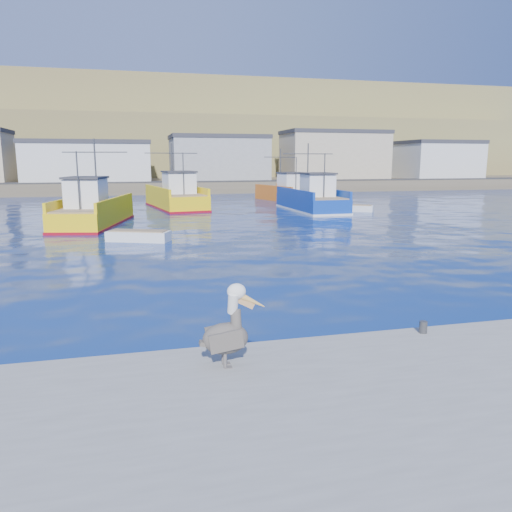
# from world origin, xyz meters

# --- Properties ---
(ground) EXTENTS (260.00, 260.00, 0.00)m
(ground) POSITION_xyz_m (0.00, 0.00, 0.00)
(ground) COLOR #071055
(ground) RESTS_ON ground
(dock) EXTENTS (70.00, 12.00, 0.50)m
(dock) POSITION_xyz_m (0.00, -9.00, 0.25)
(dock) COLOR gray
(dock) RESTS_ON ground
(dock_bollards) EXTENTS (36.20, 0.20, 0.30)m
(dock_bollards) POSITION_xyz_m (0.60, -3.40, 0.65)
(dock_bollards) COLOR #4C4C4C
(dock_bollards) RESTS_ON dock
(far_shore) EXTENTS (200.00, 81.00, 24.00)m
(far_shore) POSITION_xyz_m (0.00, 109.20, 8.98)
(far_shore) COLOR brown
(far_shore) RESTS_ON ground
(trawler_yellow_a) EXTENTS (5.80, 11.13, 6.43)m
(trawler_yellow_a) POSITION_xyz_m (-6.76, 24.67, 1.00)
(trawler_yellow_a) COLOR yellow
(trawler_yellow_a) RESTS_ON ground
(trawler_yellow_b) EXTENTS (5.72, 11.97, 6.54)m
(trawler_yellow_b) POSITION_xyz_m (0.44, 36.94, 1.05)
(trawler_yellow_b) COLOR yellow
(trawler_yellow_b) RESTS_ON ground
(trawler_blue) EXTENTS (5.14, 10.76, 6.44)m
(trawler_blue) POSITION_xyz_m (12.83, 31.14, 1.01)
(trawler_blue) COLOR #0F3799
(trawler_blue) RESTS_ON ground
(boat_orange) EXTENTS (5.30, 9.17, 6.12)m
(boat_orange) POSITION_xyz_m (13.94, 43.31, 1.05)
(boat_orange) COLOR orange
(boat_orange) RESTS_ON ground
(skiff_mid) EXTENTS (3.90, 2.63, 0.80)m
(skiff_mid) POSITION_xyz_m (-3.64, 16.31, 0.26)
(skiff_mid) COLOR silver
(skiff_mid) RESTS_ON ground
(skiff_far) EXTENTS (1.96, 3.79, 0.78)m
(skiff_far) POSITION_xyz_m (19.51, 41.36, 0.25)
(skiff_far) COLOR silver
(skiff_far) RESTS_ON ground
(skiff_extra) EXTENTS (3.65, 2.92, 0.77)m
(skiff_extra) POSITION_xyz_m (16.49, 29.60, 0.25)
(skiff_extra) COLOR silver
(skiff_extra) RESTS_ON ground
(pelican) EXTENTS (1.43, 0.59, 1.77)m
(pelican) POSITION_xyz_m (-2.13, -4.21, 1.26)
(pelican) COLOR #595451
(pelican) RESTS_ON dock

